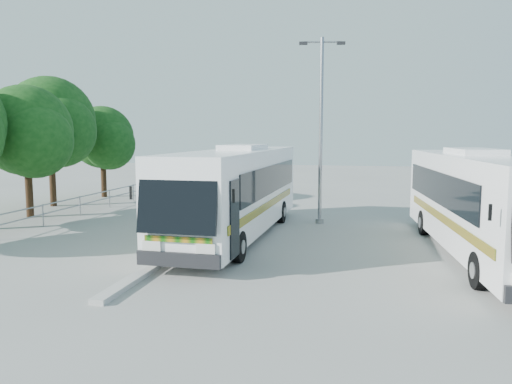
% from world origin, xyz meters
% --- Properties ---
extents(ground, '(100.00, 100.00, 0.00)m').
position_xyz_m(ground, '(0.00, 0.00, 0.00)').
color(ground, '#9A9A95').
rests_on(ground, ground).
extents(kerb_divider, '(0.40, 16.00, 0.15)m').
position_xyz_m(kerb_divider, '(-2.30, 2.00, 0.07)').
color(kerb_divider, '#B2B2AD').
rests_on(kerb_divider, ground).
extents(railing, '(0.06, 22.00, 1.00)m').
position_xyz_m(railing, '(-10.00, 4.00, 0.74)').
color(railing, gray).
rests_on(railing, ground).
extents(tree_far_c, '(4.97, 4.69, 6.49)m').
position_xyz_m(tree_far_c, '(-12.12, 5.10, 4.26)').
color(tree_far_c, '#382314').
rests_on(tree_far_c, ground).
extents(tree_far_d, '(5.62, 5.30, 7.33)m').
position_xyz_m(tree_far_d, '(-13.31, 8.80, 4.82)').
color(tree_far_d, '#382314').
rests_on(tree_far_d, ground).
extents(tree_far_e, '(4.54, 4.28, 5.92)m').
position_xyz_m(tree_far_e, '(-12.63, 13.30, 3.89)').
color(tree_far_e, '#382314').
rests_on(tree_far_e, ground).
extents(coach_main, '(2.93, 12.55, 3.46)m').
position_xyz_m(coach_main, '(-1.00, 2.67, 1.90)').
color(coach_main, white).
rests_on(coach_main, ground).
extents(coach_adjacent, '(3.41, 12.39, 3.40)m').
position_xyz_m(coach_adjacent, '(7.79, 1.27, 1.86)').
color(coach_adjacent, white).
rests_on(coach_adjacent, ground).
extents(lamppost, '(2.05, 0.55, 8.39)m').
position_xyz_m(lamppost, '(2.00, 6.43, 4.63)').
color(lamppost, gray).
rests_on(lamppost, ground).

